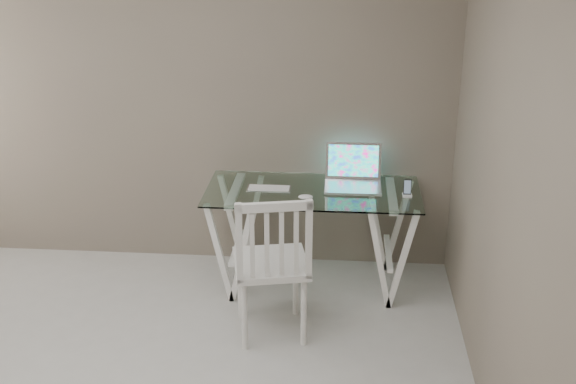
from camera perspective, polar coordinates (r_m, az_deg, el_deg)
name	(u,v)px	position (r m, az deg, el deg)	size (l,w,h in m)	color
room	(50,131)	(3.25, -18.27, 4.62)	(4.50, 4.52, 2.71)	#ACAAA5
desk	(312,237)	(5.20, 1.92, -3.59)	(1.50, 0.70, 0.75)	silver
chair	(272,261)	(4.50, -1.26, -5.46)	(0.55, 0.55, 1.01)	silver
laptop	(353,176)	(5.16, 5.16, 1.27)	(0.40, 0.36, 0.27)	silver
keyboard	(269,189)	(5.08, -1.52, 0.28)	(0.31, 0.13, 0.01)	silver
mouse	(306,197)	(4.90, 1.40, -0.40)	(0.10, 0.06, 0.03)	silver
phone_dock	(407,192)	(5.01, 9.40, 0.02)	(0.06, 0.06, 0.12)	white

